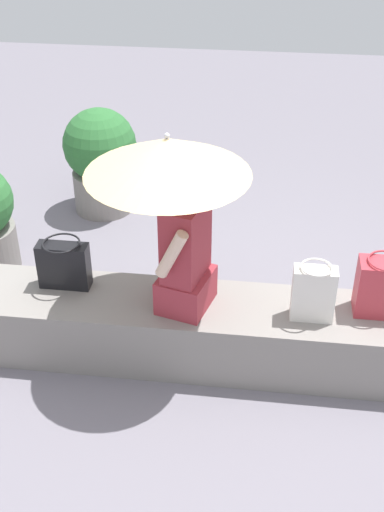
{
  "coord_description": "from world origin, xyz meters",
  "views": [
    {
      "loc": [
        -0.36,
        3.17,
        2.86
      ],
      "look_at": [
        0.04,
        0.01,
        0.78
      ],
      "focal_mm": 45.9,
      "sensor_mm": 36.0,
      "label": 1
    }
  ],
  "objects_px": {
    "shoulder_bag_spare": "(382,287)",
    "tote_bag_canvas": "(64,264)",
    "planter_far": "(101,158)",
    "parasol": "(167,157)",
    "handbag_black": "(313,293)",
    "person_seated": "(186,251)"
  },
  "relations": [
    {
      "from": "shoulder_bag_spare",
      "to": "tote_bag_canvas",
      "type": "bearing_deg",
      "value": -0.86
    },
    {
      "from": "tote_bag_canvas",
      "to": "planter_far",
      "type": "height_order",
      "value": "planter_far"
    },
    {
      "from": "tote_bag_canvas",
      "to": "shoulder_bag_spare",
      "type": "relative_size",
      "value": 0.86
    },
    {
      "from": "parasol",
      "to": "shoulder_bag_spare",
      "type": "bearing_deg",
      "value": -177.2
    },
    {
      "from": "tote_bag_canvas",
      "to": "shoulder_bag_spare",
      "type": "bearing_deg",
      "value": 179.14
    },
    {
      "from": "parasol",
      "to": "tote_bag_canvas",
      "type": "relative_size",
      "value": 3.44
    },
    {
      "from": "parasol",
      "to": "handbag_black",
      "type": "distance_m",
      "value": 1.16
    },
    {
      "from": "person_seated",
      "to": "shoulder_bag_spare",
      "type": "distance_m",
      "value": 1.17
    },
    {
      "from": "parasol",
      "to": "shoulder_bag_spare",
      "type": "distance_m",
      "value": 1.48
    },
    {
      "from": "handbag_black",
      "to": "planter_far",
      "type": "distance_m",
      "value": 2.58
    },
    {
      "from": "planter_far",
      "to": "parasol",
      "type": "bearing_deg",
      "value": 115.66
    },
    {
      "from": "person_seated",
      "to": "planter_far",
      "type": "distance_m",
      "value": 2.14
    },
    {
      "from": "shoulder_bag_spare",
      "to": "planter_far",
      "type": "xyz_separation_m",
      "value": [
        2.15,
        -1.8,
        -0.11
      ]
    },
    {
      "from": "person_seated",
      "to": "parasol",
      "type": "relative_size",
      "value": 0.81
    },
    {
      "from": "parasol",
      "to": "planter_far",
      "type": "bearing_deg",
      "value": -64.34
    },
    {
      "from": "person_seated",
      "to": "planter_far",
      "type": "relative_size",
      "value": 0.97
    },
    {
      "from": "tote_bag_canvas",
      "to": "shoulder_bag_spare",
      "type": "distance_m",
      "value": 1.94
    },
    {
      "from": "person_seated",
      "to": "tote_bag_canvas",
      "type": "distance_m",
      "value": 0.82
    },
    {
      "from": "parasol",
      "to": "handbag_black",
      "type": "height_order",
      "value": "parasol"
    },
    {
      "from": "tote_bag_canvas",
      "to": "handbag_black",
      "type": "bearing_deg",
      "value": 175.02
    },
    {
      "from": "parasol",
      "to": "planter_far",
      "type": "xyz_separation_m",
      "value": [
        0.89,
        -1.86,
        -0.9
      ]
    },
    {
      "from": "tote_bag_canvas",
      "to": "planter_far",
      "type": "bearing_deg",
      "value": -83.28
    }
  ]
}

